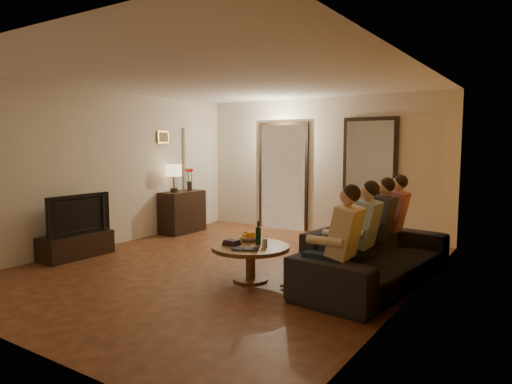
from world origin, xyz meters
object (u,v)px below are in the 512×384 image
Objects in this scene: sofa at (376,255)px; wine_bottle at (258,233)px; table_lamp at (174,178)px; bowl at (249,238)px; coffee_table at (251,263)px; person_a at (340,250)px; laptop at (244,250)px; dog at (307,270)px; dresser at (182,212)px; person_c at (377,232)px; tv at (75,214)px; person_b at (360,240)px; person_d at (391,225)px; tv_stand at (76,245)px.

wine_bottle reaches higher than sofa.
bowl is at bearing -28.45° from table_lamp.
bowl is at bearing 129.29° from coffee_table.
person_a is 1.19m from laptop.
dog is at bearing -12.77° from wine_bottle.
dresser is 0.75× the size of person_c.
person_a is (-0.10, -0.90, 0.23)m from sofa.
tv reaches higher than bowl.
person_b is 2.14× the size of dog.
dresser is 3.20m from bowl.
table_lamp is 4.44m from sofa.
coffee_table is at bearing 171.12° from person_a.
table_lamp is 0.96× the size of dog.
person_d is at bearing 78.56° from dog.
laptop is (0.05, -0.38, -0.14)m from wine_bottle.
person_c is 1.00× the size of person_d.
wine_bottle is at bearing -129.28° from person_d.
person_d reaches higher than dog.
dog is (-0.45, 0.12, -0.32)m from person_a.
bowl is at bearing -172.94° from person_b.
wine_bottle reaches higher than tv_stand.
tv is 3.77m from dog.
sofa reaches higher than bowl.
tv is (0.00, 0.00, 0.48)m from tv_stand.
person_c is 1.22× the size of coffee_table.
tv is 3.00m from wine_bottle.
table_lamp is 0.45× the size of person_c.
bowl is at bearing -136.55° from person_d.
person_c is at bearing 36.26° from wine_bottle.
person_c is 0.60m from person_d.
person_c is (4.17, -0.69, -0.47)m from table_lamp.
tv is (0.00, -2.38, 0.26)m from dresser.
coffee_table is at bearing -141.93° from person_c.
dog is at bearing -28.08° from dresser.
tv_stand is at bearing -160.64° from person_c.
bowl is at bearing -151.83° from person_c.
bowl reaches higher than tv_stand.
sofa reaches higher than laptop.
person_b reaches higher than tv.
laptop reaches higher than tv_stand.
dog is 0.57× the size of coffee_table.
dog is (3.73, 0.39, -0.39)m from tv.
coffee_table is 3.80× the size of bowl.
dog reaches higher than bowl.
person_d is 2.14× the size of dog.
table_lamp reaches higher than person_c.
sofa is 8.07× the size of wine_bottle.
person_b is 1.00× the size of person_c.
coffee_table is at bearing -80.86° from tv.
laptop is (2.99, 0.19, 0.28)m from tv_stand.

